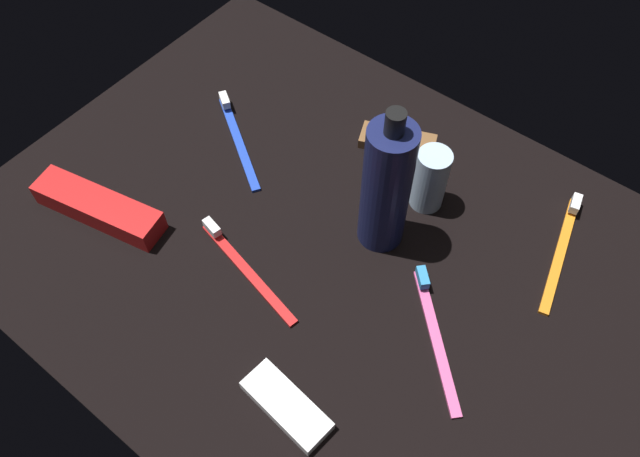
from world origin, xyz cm
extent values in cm
cube|color=black|center=(0.00, 0.00, -0.60)|extent=(84.00, 64.00, 1.20)
cylinder|color=#181E4C|center=(5.20, 5.64, 9.30)|extent=(5.73, 5.73, 18.60)
cylinder|color=black|center=(5.20, 5.64, 20.00)|extent=(2.20, 2.20, 2.80)
cylinder|color=silver|center=(6.99, 13.55, 4.55)|extent=(4.30, 4.30, 9.11)
cube|color=red|center=(-4.09, -8.95, 0.45)|extent=(17.83, 5.06, 0.90)
cube|color=white|center=(-11.42, -7.32, 1.50)|extent=(2.78, 1.64, 1.20)
cube|color=blue|center=(-19.08, 6.03, 0.45)|extent=(15.74, 10.83, 0.90)
cube|color=white|center=(-25.37, 10.12, 1.50)|extent=(2.78, 2.34, 1.20)
cube|color=#E55999|center=(18.65, -2.49, 0.45)|extent=(13.73, 13.42, 0.90)
cube|color=#338CCC|center=(13.27, 2.74, 1.50)|extent=(2.63, 2.60, 1.20)
cube|color=orange|center=(24.61, 16.68, 0.45)|extent=(5.40, 17.78, 0.90)
cube|color=white|center=(22.85, 23.97, 1.50)|extent=(1.68, 2.79, 1.20)
cube|color=red|center=(-24.86, -13.99, 1.60)|extent=(18.13, 7.87, 3.20)
cube|color=white|center=(10.17, -18.87, 0.75)|extent=(10.78, 5.14, 1.50)
cube|color=brown|center=(-1.45, 19.47, 0.75)|extent=(11.14, 7.69, 1.50)
camera|label=1|loc=(26.59, -34.20, 66.36)|focal=35.43mm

